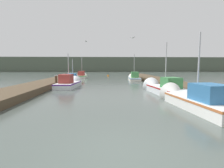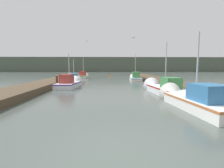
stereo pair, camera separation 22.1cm
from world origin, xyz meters
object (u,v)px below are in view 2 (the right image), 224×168
Objects in this scene: fishing_boat_1 at (163,88)px; mooring_piling_1 at (63,80)px; fishing_boat_3 at (74,80)px; fishing_boat_4 at (135,78)px; mooring_piling_0 at (57,81)px; seagull_lead at (87,41)px; fishing_boat_2 at (70,83)px; seagull_1 at (133,38)px; fishing_boat_5 at (84,76)px; fishing_boat_0 at (193,99)px; channel_buoy at (110,76)px.

mooring_piling_1 is at bearing 140.13° from fishing_boat_1.
fishing_boat_4 reaches higher than fishing_boat_3.
seagull_lead is (2.62, 5.26, 4.81)m from mooring_piling_0.
fishing_boat_2 is 2.96m from mooring_piling_1.
seagull_1 is at bearing 122.73° from fishing_boat_1.
fishing_boat_5 is 13.60m from mooring_piling_0.
channel_buoy is (-3.86, 29.06, -0.29)m from fishing_boat_0.
fishing_boat_1 is 1.01× the size of fishing_boat_4.
seagull_lead is (1.61, -8.30, 5.01)m from fishing_boat_5.
mooring_piling_1 is at bearing -94.38° from fishing_boat_5.
fishing_boat_1 is at bearing -50.60° from fishing_boat_3.
fishing_boat_4 is 11.66m from mooring_piling_1.
fishing_boat_5 is at bearing 84.20° from fishing_boat_3.
channel_buoy is 1.70× the size of seagull_lead.
fishing_boat_2 reaches higher than channel_buoy.
seagull_lead reaches higher than mooring_piling_0.
fishing_boat_1 reaches higher than mooring_piling_1.
channel_buoy is (5.87, 19.61, -0.50)m from mooring_piling_0.
fishing_boat_1 is at bearing -62.82° from fishing_boat_5.
mooring_piling_0 is 20.47m from channel_buoy.
fishing_boat_5 is (-8.76, 17.94, 0.04)m from fishing_boat_1.
mooring_piling_0 is 1.32× the size of channel_buoy.
channel_buoy is 21.86m from seagull_1.
fishing_boat_4 is at bearing 85.51° from fishing_boat_0.
fishing_boat_1 reaches higher than fishing_boat_0.
mooring_piling_1 is 6.23m from seagull_lead.
mooring_piling_0 is at bearing -106.71° from fishing_boat_3.
fishing_boat_5 is 3.60× the size of mooring_piling_0.
fishing_boat_3 reaches higher than mooring_piling_0.
fishing_boat_2 is 4.21× the size of mooring_piling_0.
fishing_boat_0 is at bearing -159.19° from seagull_lead.
seagull_lead reaches higher than mooring_piling_1.
fishing_boat_1 is at bearing -22.84° from fishing_boat_2.
seagull_lead is (1.24, 5.29, 5.03)m from fishing_boat_2.
fishing_boat_1 is (0.04, 5.08, -0.04)m from fishing_boat_0.
seagull_lead is at bearing 63.53° from mooring_piling_0.
fishing_boat_3 is 8.99m from fishing_boat_5.
fishing_boat_0 is 0.96× the size of fishing_boat_1.
mooring_piling_0 is at bearing -132.72° from fishing_boat_4.
fishing_boat_4 reaches higher than fishing_boat_0.
mooring_piling_0 is 1.23× the size of mooring_piling_1.
seagull_1 is at bearing -28.49° from mooring_piling_1.
fishing_boat_5 reaches higher than mooring_piling_1.
fishing_boat_4 is 13.19m from mooring_piling_0.
seagull_1 is (1.82, -21.26, 4.71)m from channel_buoy.
channel_buoy is 15.64m from seagull_lead.
fishing_boat_3 is 4.99× the size of channel_buoy.
fishing_boat_4 reaches higher than fishing_boat_2.
fishing_boat_4 is at bearing -54.27° from seagull_1.
fishing_boat_1 reaches higher than fishing_boat_5.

